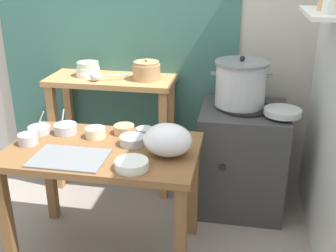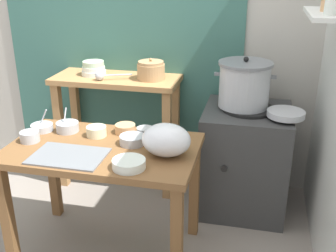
{
  "view_description": "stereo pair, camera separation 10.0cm",
  "coord_description": "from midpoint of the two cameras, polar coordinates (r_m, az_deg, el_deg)",
  "views": [
    {
      "loc": [
        0.82,
        -2.03,
        1.72
      ],
      "look_at": [
        0.43,
        0.15,
        0.82
      ],
      "focal_mm": 43.83,
      "sensor_mm": 36.0,
      "label": 1
    },
    {
      "loc": [
        0.92,
        -2.01,
        1.72
      ],
      "look_at": [
        0.43,
        0.15,
        0.82
      ],
      "focal_mm": 43.83,
      "sensor_mm": 36.0,
      "label": 2
    }
  ],
  "objects": [
    {
      "name": "ground_plane",
      "position": [
        2.8,
        -8.56,
        -16.17
      ],
      "size": [
        9.0,
        9.0,
        0.0
      ],
      "primitive_type": "plane",
      "color": "gray"
    },
    {
      "name": "wall_back",
      "position": [
        3.25,
        -1.36,
        14.7
      ],
      "size": [
        4.4,
        0.12,
        2.6
      ],
      "color": "#B2ADA3",
      "rests_on": "ground"
    },
    {
      "name": "prep_table",
      "position": [
        2.44,
        -7.77,
        -5.19
      ],
      "size": [
        1.1,
        0.66,
        0.72
      ],
      "color": "brown",
      "rests_on": "ground"
    },
    {
      "name": "back_shelf_table",
      "position": [
        3.2,
        -6.18,
        2.97
      ],
      "size": [
        0.96,
        0.4,
        0.9
      ],
      "color": "#B27F4C",
      "rests_on": "ground"
    },
    {
      "name": "stove_block",
      "position": [
        3.04,
        11.52,
        -4.53
      ],
      "size": [
        0.6,
        0.61,
        0.78
      ],
      "color": "#383838",
      "rests_on": "ground"
    },
    {
      "name": "steamer_pot",
      "position": [
        2.85,
        11.57,
        5.71
      ],
      "size": [
        0.41,
        0.37,
        0.35
      ],
      "color": "#B7BABF",
      "rests_on": "stove_block"
    },
    {
      "name": "clay_pot",
      "position": [
        3.04,
        -1.44,
        7.73
      ],
      "size": [
        0.2,
        0.2,
        0.16
      ],
      "color": "tan",
      "rests_on": "back_shelf_table"
    },
    {
      "name": "bowl_stack_enamel",
      "position": [
        3.2,
        -9.42,
        7.89
      ],
      "size": [
        0.18,
        0.18,
        0.11
      ],
      "color": "silver",
      "rests_on": "back_shelf_table"
    },
    {
      "name": "ladle",
      "position": [
        3.05,
        -8.37,
        6.94
      ],
      "size": [
        0.26,
        0.13,
        0.07
      ],
      "color": "#B7BABF",
      "rests_on": "back_shelf_table"
    },
    {
      "name": "serving_tray",
      "position": [
        2.3,
        -12.46,
        -4.12
      ],
      "size": [
        0.4,
        0.28,
        0.01
      ],
      "primitive_type": "cube",
      "color": "slate",
      "rests_on": "prep_table"
    },
    {
      "name": "plastic_bag",
      "position": [
        2.23,
        1.03,
        -1.96
      ],
      "size": [
        0.27,
        0.22,
        0.18
      ],
      "primitive_type": "ellipsoid",
      "color": "white",
      "rests_on": "prep_table"
    },
    {
      "name": "wide_pan",
      "position": [
        2.77,
        17.07,
        1.64
      ],
      "size": [
        0.24,
        0.24,
        0.04
      ],
      "primitive_type": "cylinder",
      "color": "#B7BABF",
      "rests_on": "stove_block"
    },
    {
      "name": "prep_bowl_0",
      "position": [
        2.4,
        -3.8,
        -1.88
      ],
      "size": [
        0.15,
        0.15,
        0.05
      ],
      "color": "#B7BABF",
      "rests_on": "prep_table"
    },
    {
      "name": "prep_bowl_1",
      "position": [
        2.63,
        -12.76,
        -0.07
      ],
      "size": [
        0.14,
        0.14,
        0.15
      ],
      "color": "#B7BABF",
      "rests_on": "prep_table"
    },
    {
      "name": "prep_bowl_2",
      "position": [
        2.51,
        -2.07,
        -0.75
      ],
      "size": [
        0.1,
        0.1,
        0.05
      ],
      "color": "#B7BABF",
      "rests_on": "prep_table"
    },
    {
      "name": "prep_bowl_3",
      "position": [
        2.56,
        -4.85,
        -0.32
      ],
      "size": [
        0.13,
        0.13,
        0.05
      ],
      "color": "tan",
      "rests_on": "prep_table"
    },
    {
      "name": "prep_bowl_4",
      "position": [
        2.13,
        -4.12,
        -5.22
      ],
      "size": [
        0.17,
        0.17,
        0.05
      ],
      "color": "silver",
      "rests_on": "prep_table"
    },
    {
      "name": "prep_bowl_5",
      "position": [
        2.53,
        -8.82,
        -0.68
      ],
      "size": [
        0.12,
        0.12,
        0.06
      ],
      "color": "beige",
      "rests_on": "prep_table"
    },
    {
      "name": "prep_bowl_6",
      "position": [
        2.54,
        -17.61,
        -1.36
      ],
      "size": [
        0.11,
        0.11,
        0.06
      ],
      "color": "#B7BABF",
      "rests_on": "prep_table"
    },
    {
      "name": "prep_bowl_7",
      "position": [
        2.69,
        -16.12,
        -0.15
      ],
      "size": [
        0.14,
        0.14,
        0.14
      ],
      "color": "#B7BABF",
      "rests_on": "prep_table"
    }
  ]
}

